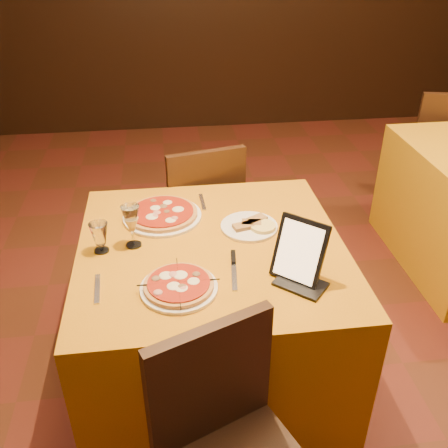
{
  "coord_description": "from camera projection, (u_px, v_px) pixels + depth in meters",
  "views": [
    {
      "loc": [
        -0.74,
        -1.65,
        1.9
      ],
      "look_at": [
        -0.52,
        0.05,
        0.86
      ],
      "focal_mm": 40.0,
      "sensor_mm": 36.0,
      "label": 1
    }
  ],
  "objects": [
    {
      "name": "floor",
      "position": [
        330.0,
        371.0,
        2.47
      ],
      "size": [
        6.0,
        7.0,
        0.01
      ],
      "primitive_type": "cube",
      "color": "#5E2D19",
      "rests_on": "ground"
    },
    {
      "name": "main_table",
      "position": [
        213.0,
        314.0,
        2.26
      ],
      "size": [
        1.1,
        1.1,
        0.75
      ],
      "primitive_type": "cube",
      "color": "#C2790C",
      "rests_on": "floor"
    },
    {
      "name": "chair_main_far",
      "position": [
        198.0,
        212.0,
        2.89
      ],
      "size": [
        0.46,
        0.46,
        0.91
      ],
      "primitive_type": null,
      "rotation": [
        0.0,
        0.0,
        3.36
      ],
      "color": "black",
      "rests_on": "floor"
    },
    {
      "name": "chair_side_far",
      "position": [
        435.0,
        146.0,
        3.74
      ],
      "size": [
        0.54,
        0.54,
        0.91
      ],
      "primitive_type": null,
      "rotation": [
        0.0,
        0.0,
        2.88
      ],
      "color": "black",
      "rests_on": "floor"
    },
    {
      "name": "pizza_near",
      "position": [
        179.0,
        286.0,
        1.81
      ],
      "size": [
        0.28,
        0.28,
        0.03
      ],
      "rotation": [
        0.0,
        0.0,
        0.0
      ],
      "color": "white",
      "rests_on": "main_table"
    },
    {
      "name": "pizza_far",
      "position": [
        162.0,
        215.0,
        2.25
      ],
      "size": [
        0.35,
        0.35,
        0.03
      ],
      "rotation": [
        0.0,
        0.0,
        -0.16
      ],
      "color": "white",
      "rests_on": "main_table"
    },
    {
      "name": "cutlet_dish",
      "position": [
        249.0,
        225.0,
        2.18
      ],
      "size": [
        0.25,
        0.25,
        0.03
      ],
      "rotation": [
        0.0,
        0.0,
        0.42
      ],
      "color": "white",
      "rests_on": "main_table"
    },
    {
      "name": "wine_glass",
      "position": [
        132.0,
        226.0,
        2.01
      ],
      "size": [
        0.11,
        0.11,
        0.19
      ],
      "primitive_type": null,
      "rotation": [
        0.0,
        0.0,
        0.31
      ],
      "color": "#F9E08D",
      "rests_on": "main_table"
    },
    {
      "name": "water_glass",
      "position": [
        100.0,
        238.0,
        2.0
      ],
      "size": [
        0.09,
        0.09,
        0.13
      ],
      "primitive_type": null,
      "rotation": [
        0.0,
        0.0,
        -0.35
      ],
      "color": "silver",
      "rests_on": "main_table"
    },
    {
      "name": "tablet",
      "position": [
        299.0,
        251.0,
        1.82
      ],
      "size": [
        0.21,
        0.2,
        0.23
      ],
      "primitive_type": "cube",
      "rotation": [
        -0.35,
        0.0,
        -0.72
      ],
      "color": "black",
      "rests_on": "main_table"
    },
    {
      "name": "knife",
      "position": [
        234.0,
        271.0,
        1.91
      ],
      "size": [
        0.05,
        0.24,
        0.01
      ],
      "primitive_type": "cube",
      "rotation": [
        0.0,
        0.0,
        1.46
      ],
      "color": "#BABAC1",
      "rests_on": "main_table"
    },
    {
      "name": "fork_near",
      "position": [
        97.0,
        289.0,
        1.82
      ],
      "size": [
        0.03,
        0.17,
        0.01
      ],
      "primitive_type": "cube",
      "rotation": [
        0.0,
        0.0,
        1.63
      ],
      "color": "#B5B4BB",
      "rests_on": "main_table"
    },
    {
      "name": "fork_far",
      "position": [
        202.0,
        202.0,
        2.38
      ],
      "size": [
        0.02,
        0.16,
        0.01
      ],
      "primitive_type": "cube",
      "rotation": [
        0.0,
        0.0,
        1.6
      ],
      "color": "#ADACB3",
      "rests_on": "main_table"
    }
  ]
}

